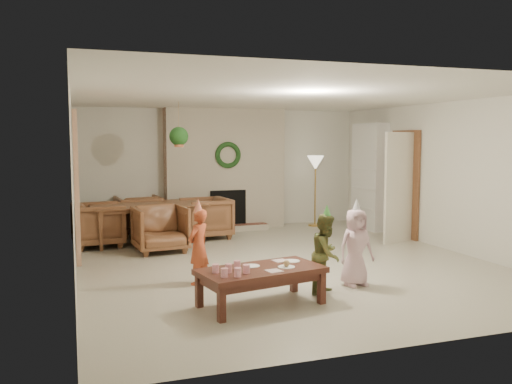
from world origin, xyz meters
name	(u,v)px	position (x,y,z in m)	size (l,w,h in m)	color
floor	(283,262)	(0.00, 0.00, 0.00)	(7.00, 7.00, 0.00)	#B7B29E
ceiling	(284,97)	(0.00, 0.00, 2.50)	(7.00, 7.00, 0.00)	white
wall_back	(223,169)	(0.00, 3.50, 1.25)	(7.00, 7.00, 0.00)	silver
wall_front	(428,209)	(0.00, -3.50, 1.25)	(7.00, 7.00, 0.00)	silver
wall_left	(73,186)	(-3.00, 0.00, 1.25)	(7.00, 7.00, 0.00)	silver
wall_right	(449,176)	(3.00, 0.00, 1.25)	(7.00, 7.00, 0.00)	silver
fireplace_mass	(225,169)	(0.00, 3.30, 1.25)	(2.50, 0.40, 2.50)	#532316
fireplace_hearth	(230,228)	(0.00, 2.95, 0.06)	(1.60, 0.30, 0.12)	maroon
fireplace_firebox	(228,208)	(0.00, 3.12, 0.45)	(0.75, 0.12, 0.75)	black
fireplace_wreath	(228,155)	(0.00, 3.07, 1.55)	(0.54, 0.54, 0.10)	#153A16
floor_lamp_base	(315,225)	(1.93, 3.00, 0.02)	(0.28, 0.28, 0.03)	gold
floor_lamp_post	(315,193)	(1.93, 3.00, 0.71)	(0.03, 0.03, 1.37)	gold
floor_lamp_shade	(315,163)	(1.93, 3.00, 1.37)	(0.37, 0.37, 0.30)	beige
bookshelf_carcass	(369,176)	(2.84, 2.30, 1.10)	(0.30, 1.00, 2.20)	white
bookshelf_shelf_a	(368,207)	(2.82, 2.30, 0.45)	(0.30, 0.92, 0.03)	white
bookshelf_shelf_b	(368,188)	(2.82, 2.30, 0.85)	(0.30, 0.92, 0.03)	white
bookshelf_shelf_c	(369,169)	(2.82, 2.30, 1.25)	(0.30, 0.92, 0.03)	white
bookshelf_shelf_d	(369,150)	(2.82, 2.30, 1.65)	(0.30, 0.92, 0.03)	white
books_row_lower	(371,202)	(2.80, 2.15, 0.59)	(0.20, 0.40, 0.24)	#A51E2B
books_row_mid	(366,182)	(2.80, 2.35, 0.99)	(0.20, 0.44, 0.24)	#26638E
books_row_upper	(371,163)	(2.80, 2.20, 1.38)	(0.20, 0.36, 0.22)	#A38D22
door_frame	(405,184)	(2.96, 1.20, 1.02)	(0.05, 0.86, 2.04)	brown
door_leaf	(399,188)	(2.58, 0.82, 1.00)	(0.05, 0.80, 2.00)	beige
curtain_panel	(76,185)	(-2.96, 0.20, 1.25)	(0.06, 1.20, 2.00)	beige
dining_table	(149,223)	(-1.74, 2.23, 0.35)	(2.00, 1.11, 0.70)	brown
dining_chair_near	(160,229)	(-1.66, 1.36, 0.39)	(0.83, 0.85, 0.78)	brown
dining_chair_far	(138,215)	(-1.82, 3.11, 0.39)	(0.83, 0.85, 0.78)	brown
dining_chair_left	(99,225)	(-2.61, 2.15, 0.39)	(0.83, 0.85, 0.78)	brown
dining_chair_right	(206,218)	(-0.64, 2.33, 0.39)	(0.83, 0.85, 0.78)	brown
hanging_plant_cord	(179,123)	(-1.30, 1.50, 2.15)	(0.01, 0.01, 0.70)	tan
hanging_plant_pot	(179,144)	(-1.30, 1.50, 1.80)	(0.16, 0.16, 0.12)	#A65535
hanging_plant_foliage	(179,136)	(-1.30, 1.50, 1.92)	(0.32, 0.32, 0.32)	#174316
coffee_table_top	(261,271)	(-1.03, -1.92, 0.40)	(1.40, 0.70, 0.06)	#4D2419
coffee_table_apron	(261,277)	(-1.03, -1.92, 0.32)	(1.29, 0.59, 0.09)	#4D2419
coffee_leg_fl	(221,305)	(-1.59, -2.32, 0.18)	(0.08, 0.08, 0.37)	#4D2419
coffee_leg_fr	(322,288)	(-0.35, -2.08, 0.18)	(0.08, 0.08, 0.37)	#4D2419
coffee_leg_bl	(199,291)	(-1.70, -1.76, 0.18)	(0.08, 0.08, 0.37)	#4D2419
coffee_leg_br	(294,277)	(-0.46, -1.52, 0.18)	(0.08, 0.08, 0.37)	#4D2419
cup_a	(224,273)	(-1.52, -2.18, 0.48)	(0.08, 0.08, 0.10)	white
cup_b	(216,269)	(-1.56, -1.97, 0.48)	(0.08, 0.08, 0.10)	white
cup_c	(238,272)	(-1.39, -2.21, 0.48)	(0.08, 0.08, 0.10)	white
cup_d	(229,268)	(-1.43, -2.00, 0.48)	(0.08, 0.08, 0.10)	white
cup_e	(246,269)	(-1.25, -2.10, 0.48)	(0.08, 0.08, 0.10)	white
cup_f	(237,265)	(-1.29, -1.89, 0.48)	(0.08, 0.08, 0.10)	white
plate_a	(251,266)	(-1.10, -1.81, 0.43)	(0.19, 0.19, 0.01)	white
plate_b	(286,267)	(-0.74, -1.98, 0.43)	(0.19, 0.19, 0.01)	white
plate_c	(292,261)	(-0.57, -1.72, 0.43)	(0.19, 0.19, 0.01)	white
food_scoop	(286,263)	(-0.74, -1.98, 0.48)	(0.08, 0.08, 0.08)	tan
napkin_left	(274,271)	(-0.94, -2.10, 0.43)	(0.16, 0.16, 0.01)	#D69DA4
napkin_right	(280,261)	(-0.69, -1.66, 0.43)	(0.16, 0.16, 0.01)	#D69DA4
child_red	(199,247)	(-1.49, -0.81, 0.49)	(0.36, 0.24, 0.98)	#B54726
party_hat_red	(198,206)	(-1.49, -0.81, 1.02)	(0.13, 0.13, 0.19)	gold
child_plaid	(326,254)	(-0.11, -1.71, 0.49)	(0.47, 0.37, 0.98)	brown
party_hat_plaid	(327,211)	(-0.11, -1.71, 1.01)	(0.12, 0.12, 0.16)	#53BA4F
child_pink	(356,247)	(0.40, -1.52, 0.50)	(0.49, 0.32, 0.99)	beige
party_hat_pink	(357,206)	(0.40, -1.52, 1.03)	(0.13, 0.13, 0.18)	silver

